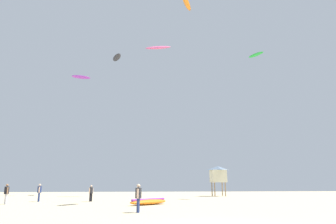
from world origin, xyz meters
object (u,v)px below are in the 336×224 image
(kite_aloft_1, at_px, (256,55))
(kite_aloft_2, at_px, (158,48))
(kite_aloft_0, at_px, (81,77))
(person_midground, at_px, (39,191))
(person_foreground, at_px, (138,196))
(kite_grounded_near, at_px, (149,202))
(lifeguard_tower, at_px, (218,174))
(kite_aloft_4, at_px, (186,3))
(person_right, at_px, (6,192))
(kite_aloft_3, at_px, (117,57))
(person_left, at_px, (91,192))

(kite_aloft_1, height_order, kite_aloft_2, kite_aloft_2)
(kite_aloft_0, bearing_deg, person_midground, -91.29)
(person_foreground, xyz_separation_m, kite_grounded_near, (1.02, 7.15, -0.72))
(lifeguard_tower, xyz_separation_m, kite_aloft_1, (2.80, -9.19, 14.28))
(kite_grounded_near, bearing_deg, kite_aloft_0, 113.72)
(kite_aloft_0, height_order, kite_aloft_4, kite_aloft_4)
(person_right, bearing_deg, lifeguard_tower, 178.78)
(kite_aloft_2, distance_m, kite_aloft_3, 9.19)
(kite_grounded_near, relative_size, lifeguard_tower, 0.91)
(person_foreground, relative_size, person_right, 0.99)
(lifeguard_tower, distance_m, kite_aloft_0, 26.15)
(kite_aloft_3, distance_m, kite_aloft_4, 25.44)
(person_midground, height_order, kite_aloft_3, kite_aloft_3)
(person_right, distance_m, kite_aloft_4, 23.39)
(kite_aloft_3, bearing_deg, kite_grounded_near, -79.60)
(kite_aloft_4, bearing_deg, kite_grounded_near, -177.66)
(kite_aloft_1, xyz_separation_m, kite_aloft_4, (-10.19, -8.15, 1.32))
(kite_aloft_1, bearing_deg, person_midground, -174.21)
(person_foreground, relative_size, kite_aloft_2, 0.40)
(person_midground, xyz_separation_m, kite_aloft_2, (12.31, 11.69, 20.97))
(lifeguard_tower, bearing_deg, kite_aloft_1, -73.04)
(kite_aloft_1, xyz_separation_m, kite_aloft_2, (-11.47, 9.28, 4.61))
(lifeguard_tower, relative_size, kite_aloft_2, 1.02)
(kite_aloft_2, bearing_deg, person_right, -131.88)
(person_midground, height_order, kite_grounded_near, person_midground)
(person_midground, bearing_deg, lifeguard_tower, 21.10)
(person_foreground, distance_m, kite_aloft_4, 19.64)
(person_right, height_order, kite_aloft_4, kite_aloft_4)
(person_right, distance_m, kite_aloft_1, 30.84)
(person_foreground, height_order, lifeguard_tower, lifeguard_tower)
(person_foreground, height_order, person_right, person_right)
(person_midground, relative_size, kite_aloft_0, 0.55)
(kite_aloft_0, bearing_deg, person_left, -74.84)
(kite_aloft_4, bearing_deg, person_left, 147.72)
(person_left, height_order, kite_aloft_4, kite_aloft_4)
(kite_aloft_0, bearing_deg, kite_aloft_1, -31.03)
(person_left, distance_m, person_right, 7.43)
(person_left, bearing_deg, kite_aloft_4, 10.36)
(kite_grounded_near, distance_m, kite_aloft_2, 28.01)
(kite_aloft_1, bearing_deg, person_left, -171.96)
(person_midground, bearing_deg, person_right, -120.56)
(person_foreground, distance_m, person_right, 14.18)
(kite_grounded_near, height_order, kite_aloft_2, kite_aloft_2)
(kite_aloft_0, relative_size, kite_aloft_3, 0.87)
(kite_aloft_1, bearing_deg, kite_aloft_2, 141.03)
(person_foreground, bearing_deg, kite_aloft_3, 108.90)
(lifeguard_tower, relative_size, kite_aloft_3, 1.19)
(kite_aloft_1, bearing_deg, lifeguard_tower, 106.96)
(kite_aloft_3, xyz_separation_m, kite_aloft_4, (7.80, -23.87, -4.08))
(kite_grounded_near, xyz_separation_m, kite_aloft_4, (3.39, 0.14, 18.41))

